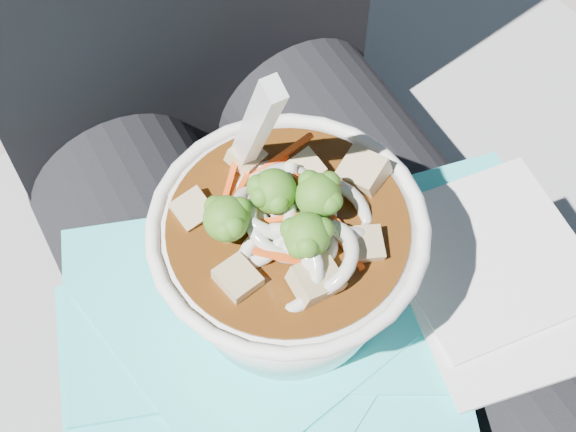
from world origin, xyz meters
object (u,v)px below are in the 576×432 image
person_body (278,235)px  udon_bowl (288,253)px  stone_ledge (258,336)px  lap (332,338)px  plastic_bag (290,327)px

person_body → udon_bowl: bearing=-113.2°
stone_ledge → lap: (0.00, -0.15, 0.30)m
person_body → udon_bowl: size_ratio=4.61×
stone_ledge → plastic_bag: 0.42m
stone_ledge → udon_bowl: (-0.04, -0.14, 0.46)m
stone_ledge → person_body: bearing=-90.0°
lap → plastic_bag: (-0.04, -0.01, 0.09)m
stone_ledge → lap: bearing=-90.0°
plastic_bag → lap: bearing=12.4°
stone_ledge → plastic_bag: (-0.04, -0.16, 0.39)m
stone_ledge → lap: lap is taller
stone_ledge → lap: size_ratio=2.08×
stone_ledge → udon_bowl: size_ratio=4.68×
stone_ledge → person_body: 0.33m
udon_bowl → lap: bearing=-14.7°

